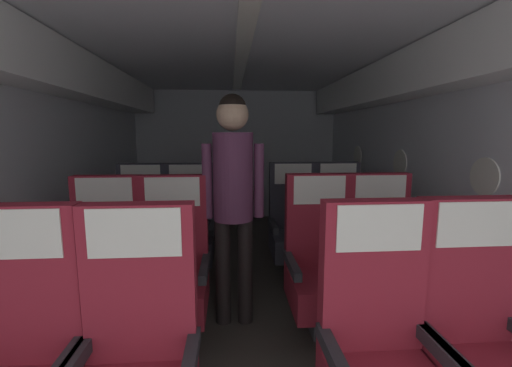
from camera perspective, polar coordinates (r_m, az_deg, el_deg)
ground at (r=2.99m, az=-1.91°, el=-19.14°), size 3.47×6.01×0.02m
fuselage_shell at (r=2.91m, az=-2.28°, el=11.41°), size 3.35×5.66×2.13m
seat_a_right_aisle at (r=1.87m, az=34.25°, el=-22.56°), size 0.49×0.52×1.10m
seat_a_right_window at (r=1.63m, az=20.93°, el=-26.34°), size 0.49×0.52×1.10m
seat_b_left_window at (r=2.51m, az=-24.60°, el=-13.82°), size 0.49×0.52×1.10m
seat_b_left_aisle at (r=2.38m, az=-14.08°, el=-14.49°), size 0.49×0.52×1.10m
seat_b_right_aisle at (r=2.58m, az=20.90°, el=-13.01°), size 0.49×0.52×1.10m
seat_b_right_window at (r=2.43m, az=11.11°, el=-13.94°), size 0.49×0.52×1.10m
seat_c_left_window at (r=3.36m, az=-19.16°, el=-7.89°), size 0.49×0.52×1.10m
seat_c_left_aisle at (r=3.27m, az=-11.42°, el=-8.03°), size 0.49×0.52×1.10m
seat_c_right_aisle at (r=3.43m, az=14.12°, el=-7.35°), size 0.49×0.52×1.10m
seat_c_right_window at (r=3.32m, az=6.54°, el=-7.66°), size 0.49×0.52×1.10m
flight_attendant at (r=2.32m, az=-3.93°, el=-0.37°), size 0.43×0.28×1.64m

